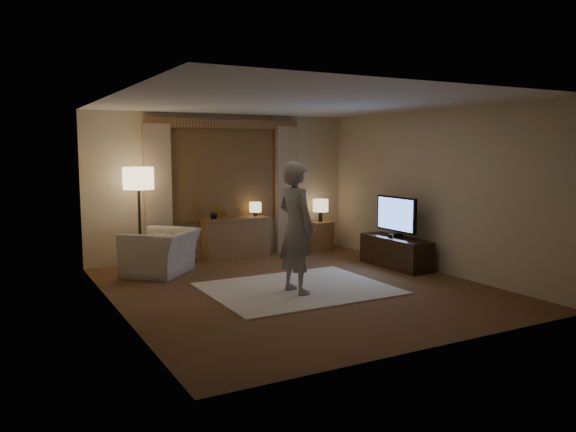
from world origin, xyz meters
TOP-DOWN VIEW (x-y plane):
  - room at (0.00, 0.50)m, footprint 5.04×5.54m
  - rug at (-0.04, -0.06)m, footprint 2.50×2.00m
  - sideboard at (0.11, 2.50)m, footprint 1.20×0.40m
  - picture_frame at (0.11, 2.50)m, footprint 0.16×0.02m
  - plant at (-0.29, 2.50)m, footprint 0.17×0.13m
  - table_lamp_sideboard at (0.51, 2.50)m, footprint 0.22×0.22m
  - floor_lamp at (-1.67, 2.29)m, footprint 0.49×0.49m
  - armchair at (-1.46, 1.82)m, footprint 1.42×1.43m
  - side_table at (1.89, 2.45)m, footprint 0.40×0.40m
  - table_lamp_side at (1.89, 2.45)m, footprint 0.30×0.30m
  - tv_stand at (2.15, 0.48)m, footprint 0.45×1.40m
  - tv at (2.15, 0.48)m, footprint 0.23×0.95m
  - person at (-0.18, -0.25)m, footprint 0.52×0.71m

SIDE VIEW (x-z plane):
  - rug at x=-0.04m, z-range 0.00..0.02m
  - tv_stand at x=2.15m, z-range 0.00..0.50m
  - side_table at x=1.89m, z-range 0.00..0.56m
  - armchair at x=-1.46m, z-range 0.00..0.70m
  - sideboard at x=0.11m, z-range 0.00..0.70m
  - picture_frame at x=0.11m, z-range 0.70..0.90m
  - plant at x=-0.29m, z-range 0.70..1.00m
  - table_lamp_side at x=1.89m, z-range 0.65..1.09m
  - tv at x=2.15m, z-range 0.54..1.22m
  - table_lamp_sideboard at x=0.51m, z-range 0.75..1.05m
  - person at x=-0.18m, z-range 0.02..1.81m
  - room at x=0.00m, z-range 0.01..2.65m
  - floor_lamp at x=-1.67m, z-range 0.57..2.25m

